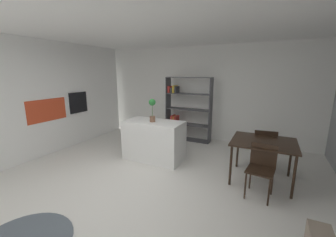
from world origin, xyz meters
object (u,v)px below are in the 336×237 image
(dining_table, at_px, (263,145))
(kitchen_island, at_px, (154,140))
(built_in_oven, at_px, (78,102))
(potted_plant_on_island, at_px, (152,109))
(open_bookshelf, at_px, (184,110))
(dining_chair_near, at_px, (262,165))
(dining_chair_far, at_px, (264,145))

(dining_table, bearing_deg, kitchen_island, -179.50)
(built_in_oven, height_order, dining_table, built_in_oven)
(potted_plant_on_island, distance_m, open_bookshelf, 1.83)
(built_in_oven, relative_size, potted_plant_on_island, 1.09)
(open_bookshelf, bearing_deg, dining_table, -37.30)
(kitchen_island, distance_m, potted_plant_on_island, 0.77)
(built_in_oven, xyz_separation_m, dining_chair_near, (4.84, -0.59, -0.66))
(built_in_oven, bearing_deg, potted_plant_on_island, -3.51)
(dining_table, relative_size, dining_chair_far, 1.27)
(potted_plant_on_island, xyz_separation_m, open_bookshelf, (0.06, 1.80, -0.32))
(dining_chair_far, height_order, dining_chair_near, dining_chair_far)
(kitchen_island, bearing_deg, potted_plant_on_island, -86.21)
(built_in_oven, distance_m, dining_table, 4.86)
(open_bookshelf, distance_m, dining_chair_far, 2.60)
(built_in_oven, bearing_deg, kitchen_island, -2.32)
(kitchen_island, bearing_deg, dining_chair_near, -11.90)
(open_bookshelf, relative_size, dining_table, 1.70)
(kitchen_island, relative_size, dining_chair_near, 1.57)
(potted_plant_on_island, relative_size, open_bookshelf, 0.28)
(dining_table, xyz_separation_m, dining_chair_near, (0.01, -0.51, -0.18))
(built_in_oven, relative_size, dining_chair_near, 0.66)
(kitchen_island, bearing_deg, built_in_oven, 177.68)
(dining_chair_near, bearing_deg, built_in_oven, 179.71)
(dining_chair_far, bearing_deg, built_in_oven, -2.19)
(dining_chair_far, bearing_deg, dining_table, 81.47)
(potted_plant_on_island, xyz_separation_m, dining_chair_near, (2.33, -0.44, -0.70))
(kitchen_island, xyz_separation_m, dining_table, (2.32, 0.02, 0.25))
(dining_chair_near, bearing_deg, dining_chair_far, 96.66)
(open_bookshelf, bearing_deg, dining_chair_near, -44.54)
(kitchen_island, xyz_separation_m, dining_chair_far, (2.34, 0.53, 0.08))
(built_in_oven, xyz_separation_m, open_bookshelf, (2.57, 1.64, -0.29))
(dining_chair_near, bearing_deg, open_bookshelf, 142.17)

